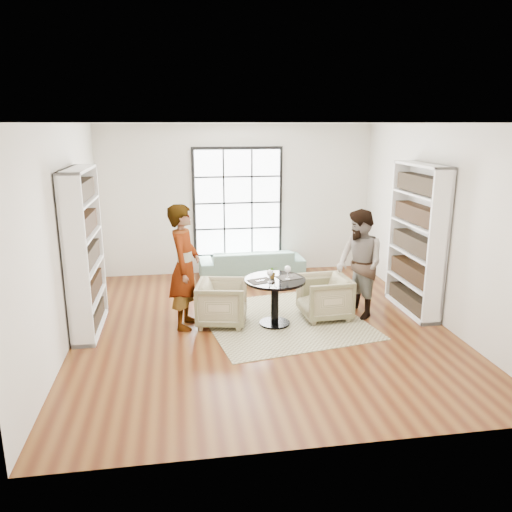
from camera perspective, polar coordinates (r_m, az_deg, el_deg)
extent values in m
plane|color=brown|center=(7.69, 0.68, -8.01)|extent=(6.00, 6.00, 0.00)
plane|color=silver|center=(10.17, -2.12, 6.42)|extent=(5.50, 0.00, 5.50)
plane|color=silver|center=(7.31, -21.06, 2.10)|extent=(0.00, 6.00, 6.00)
plane|color=silver|center=(8.16, 20.17, 3.42)|extent=(0.00, 6.00, 6.00)
plane|color=silver|center=(4.42, 7.25, -4.97)|extent=(5.50, 0.00, 5.50)
plane|color=white|center=(7.09, 0.76, 14.94)|extent=(6.00, 6.00, 0.00)
cube|color=black|center=(10.16, -2.11, 6.13)|extent=(1.82, 0.06, 2.22)
cube|color=white|center=(10.12, -2.08, 6.09)|extent=(1.70, 0.02, 2.10)
cube|color=tan|center=(7.91, 3.16, -7.32)|extent=(2.73, 2.73, 0.01)
cylinder|color=black|center=(7.75, 2.14, -7.69)|extent=(0.47, 0.47, 0.04)
cylinder|color=black|center=(7.63, 2.16, -5.35)|extent=(0.12, 0.12, 0.65)
cylinder|color=black|center=(7.51, 2.19, -2.79)|extent=(0.92, 0.92, 0.04)
imported|color=slate|center=(9.91, -0.52, -0.90)|extent=(2.06, 0.84, 0.60)
imported|color=tan|center=(7.68, -3.88, -5.37)|extent=(0.87, 0.86, 0.68)
imported|color=tan|center=(7.98, 7.82, -4.68)|extent=(0.79, 0.77, 0.68)
imported|color=gray|center=(7.47, -8.17, -1.24)|extent=(0.59, 0.77, 1.88)
imported|color=gray|center=(7.99, 11.73, -0.92)|extent=(0.82, 0.96, 1.72)
cube|color=black|center=(7.40, 0.52, -2.86)|extent=(0.40, 0.35, 0.01)
cube|color=black|center=(7.59, 3.75, -2.44)|extent=(0.40, 0.35, 0.01)
cylinder|color=silver|center=(7.34, 1.59, -3.00)|extent=(0.07, 0.07, 0.01)
cylinder|color=silver|center=(7.32, 1.59, -2.59)|extent=(0.01, 0.01, 0.11)
sphere|color=maroon|center=(7.30, 1.59, -1.94)|extent=(0.08, 0.08, 0.08)
ellipsoid|color=white|center=(7.30, 1.59, -1.94)|extent=(0.09, 0.09, 0.10)
cylinder|color=silver|center=(7.49, 3.62, -2.65)|extent=(0.08, 0.08, 0.01)
cylinder|color=silver|center=(7.47, 3.63, -2.20)|extent=(0.01, 0.01, 0.12)
sphere|color=maroon|center=(7.45, 3.64, -1.50)|extent=(0.09, 0.09, 0.09)
ellipsoid|color=white|center=(7.45, 3.64, -1.50)|extent=(0.10, 0.10, 0.11)
imported|color=gray|center=(7.51, 1.88, -1.87)|extent=(0.19, 0.17, 0.19)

